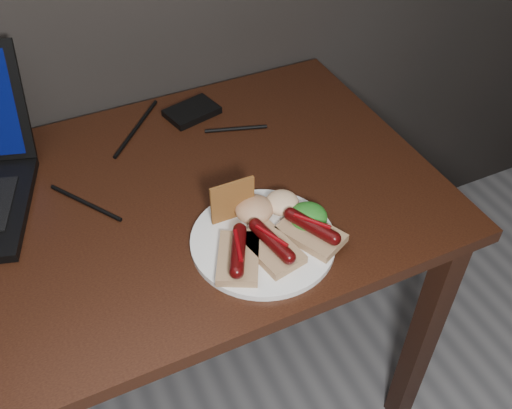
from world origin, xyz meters
name	(u,v)px	position (x,y,z in m)	size (l,w,h in m)	color
desk	(93,255)	(0.00, 1.38, 0.66)	(1.40, 0.70, 0.75)	#361A0D
hard_drive	(192,112)	(0.31, 1.63, 0.76)	(0.12, 0.08, 0.02)	black
desk_cables	(68,178)	(0.00, 1.52, 0.75)	(0.96, 0.36, 0.01)	black
plate	(263,240)	(0.28, 1.19, 0.76)	(0.26, 0.26, 0.01)	white
bread_sausage_left	(238,255)	(0.22, 1.16, 0.78)	(0.11, 0.13, 0.04)	tan
bread_sausage_center	(271,245)	(0.28, 1.16, 0.78)	(0.09, 0.13, 0.04)	tan
bread_sausage_right	(311,231)	(0.36, 1.16, 0.78)	(0.11, 0.13, 0.04)	tan
crispbread	(233,200)	(0.26, 1.27, 0.80)	(0.09, 0.01, 0.09)	#9C5C2A
salad_greens	(308,217)	(0.37, 1.19, 0.78)	(0.07, 0.07, 0.04)	#13631B
salsa_mound	(254,209)	(0.29, 1.25, 0.78)	(0.07, 0.07, 0.04)	#9B260F
coleslaw_mound	(282,203)	(0.35, 1.24, 0.78)	(0.06, 0.06, 0.04)	beige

